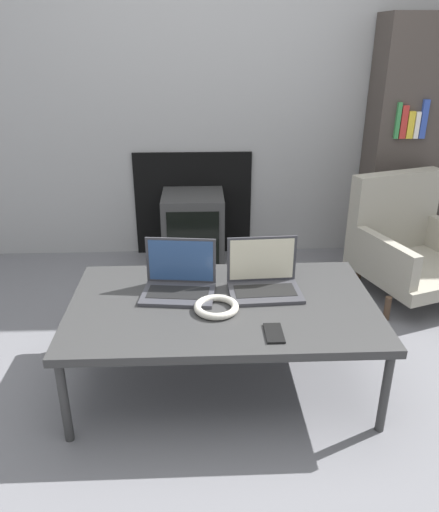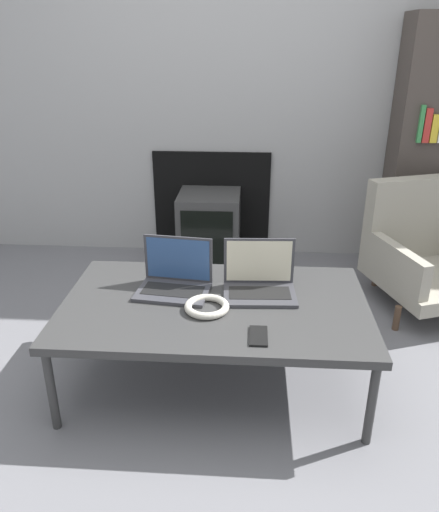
{
  "view_description": "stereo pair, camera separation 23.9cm",
  "coord_description": "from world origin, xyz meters",
  "px_view_note": "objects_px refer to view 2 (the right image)",
  "views": [
    {
      "loc": [
        -0.09,
        -1.6,
        1.46
      ],
      "look_at": [
        0.0,
        0.58,
        0.49
      ],
      "focal_mm": 35.0,
      "sensor_mm": 36.0,
      "label": 1
    },
    {
      "loc": [
        0.15,
        -1.6,
        1.46
      ],
      "look_at": [
        0.0,
        0.58,
        0.49
      ],
      "focal_mm": 35.0,
      "sensor_mm": 36.0,
      "label": 2
    }
  ],
  "objects_px": {
    "laptop_right": "(259,281)",
    "phone": "(258,336)",
    "laptop_left": "(175,279)",
    "armchair": "(425,250)",
    "tv": "(209,229)",
    "headphones": "(207,307)"
  },
  "relations": [
    {
      "from": "laptop_right",
      "to": "tv",
      "type": "distance_m",
      "value": 1.25
    },
    {
      "from": "phone",
      "to": "armchair",
      "type": "height_order",
      "value": "armchair"
    },
    {
      "from": "laptop_left",
      "to": "phone",
      "type": "xyz_separation_m",
      "value": [
        0.38,
        -0.37,
        -0.05
      ]
    },
    {
      "from": "laptop_left",
      "to": "laptop_right",
      "type": "xyz_separation_m",
      "value": [
        0.38,
        0.0,
        0.0
      ]
    },
    {
      "from": "laptop_right",
      "to": "headphones",
      "type": "height_order",
      "value": "laptop_right"
    },
    {
      "from": "laptop_right",
      "to": "phone",
      "type": "bearing_deg",
      "value": -93.57
    },
    {
      "from": "phone",
      "to": "tv",
      "type": "xyz_separation_m",
      "value": [
        -0.32,
        1.56,
        -0.16
      ]
    },
    {
      "from": "laptop_left",
      "to": "phone",
      "type": "relative_size",
      "value": 2.49
    },
    {
      "from": "headphones",
      "to": "tv",
      "type": "distance_m",
      "value": 1.38
    },
    {
      "from": "laptop_left",
      "to": "armchair",
      "type": "relative_size",
      "value": 0.43
    },
    {
      "from": "phone",
      "to": "armchair",
      "type": "relative_size",
      "value": 0.17
    },
    {
      "from": "tv",
      "to": "headphones",
      "type": "bearing_deg",
      "value": -85.52
    },
    {
      "from": "laptop_left",
      "to": "laptop_right",
      "type": "distance_m",
      "value": 0.38
    },
    {
      "from": "laptop_right",
      "to": "phone",
      "type": "height_order",
      "value": "laptop_right"
    },
    {
      "from": "laptop_right",
      "to": "armchair",
      "type": "xyz_separation_m",
      "value": [
        0.97,
        0.75,
        -0.14
      ]
    },
    {
      "from": "phone",
      "to": "laptop_right",
      "type": "bearing_deg",
      "value": 89.37
    },
    {
      "from": "laptop_right",
      "to": "headphones",
      "type": "relative_size",
      "value": 1.73
    },
    {
      "from": "laptop_right",
      "to": "armchair",
      "type": "relative_size",
      "value": 0.42
    },
    {
      "from": "headphones",
      "to": "phone",
      "type": "height_order",
      "value": "headphones"
    },
    {
      "from": "laptop_right",
      "to": "phone",
      "type": "xyz_separation_m",
      "value": [
        -0.0,
        -0.37,
        -0.05
      ]
    },
    {
      "from": "laptop_right",
      "to": "phone",
      "type": "relative_size",
      "value": 2.4
    },
    {
      "from": "laptop_left",
      "to": "tv",
      "type": "distance_m",
      "value": 1.21
    }
  ]
}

